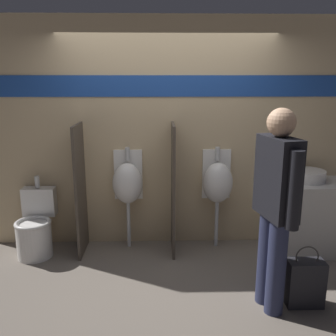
% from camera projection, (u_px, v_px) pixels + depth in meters
% --- Properties ---
extents(ground_plane, '(16.00, 16.00, 0.00)m').
position_uv_depth(ground_plane, '(168.00, 262.00, 4.19)').
color(ground_plane, '#70665B').
extents(display_wall, '(4.34, 0.07, 2.70)m').
position_uv_depth(display_wall, '(167.00, 134.00, 4.44)').
color(display_wall, tan).
rests_on(display_wall, ground_plane).
extents(sink_counter, '(0.89, 0.57, 0.84)m').
position_uv_depth(sink_counter, '(309.00, 216.00, 4.41)').
color(sink_counter, silver).
rests_on(sink_counter, ground_plane).
extents(sink_basin, '(0.41, 0.41, 0.27)m').
position_uv_depth(sink_basin, '(307.00, 175.00, 4.35)').
color(sink_basin, white).
rests_on(sink_basin, sink_counter).
extents(cell_phone, '(0.07, 0.14, 0.01)m').
position_uv_depth(cell_phone, '(293.00, 184.00, 4.19)').
color(cell_phone, '#232328').
rests_on(cell_phone, sink_counter).
extents(divider_near_counter, '(0.03, 0.51, 1.52)m').
position_uv_depth(divider_near_counter, '(80.00, 190.00, 4.29)').
color(divider_near_counter, '#4C4238').
rests_on(divider_near_counter, ground_plane).
extents(divider_mid, '(0.03, 0.51, 1.52)m').
position_uv_depth(divider_mid, '(173.00, 190.00, 4.31)').
color(divider_mid, '#4C4238').
rests_on(divider_mid, ground_plane).
extents(urinal_near_counter, '(0.36, 0.28, 1.22)m').
position_uv_depth(urinal_near_counter, '(128.00, 183.00, 4.41)').
color(urinal_near_counter, silver).
rests_on(urinal_near_counter, ground_plane).
extents(urinal_far, '(0.36, 0.28, 1.22)m').
position_uv_depth(urinal_far, '(218.00, 183.00, 4.44)').
color(urinal_far, silver).
rests_on(urinal_far, ground_plane).
extents(toilet, '(0.41, 0.57, 0.89)m').
position_uv_depth(toilet, '(35.00, 229.00, 4.33)').
color(toilet, white).
rests_on(toilet, ground_plane).
extents(person_in_vest, '(0.29, 0.61, 1.79)m').
position_uv_depth(person_in_vest, '(276.00, 203.00, 3.16)').
color(person_in_vest, '#282D4C').
rests_on(person_in_vest, ground_plane).
extents(shopping_bag, '(0.33, 0.18, 0.58)m').
position_uv_depth(shopping_bag, '(305.00, 282.00, 3.37)').
color(shopping_bag, '#232328').
rests_on(shopping_bag, ground_plane).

